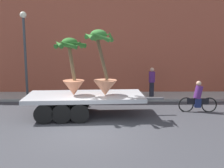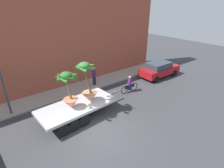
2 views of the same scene
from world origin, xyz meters
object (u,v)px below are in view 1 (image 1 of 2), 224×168
flatbed_trailer (80,99)px  pedestrian_near_gate (152,81)px  street_lamp (25,44)px  potted_palm_middle (72,69)px  potted_palm_rear (103,69)px  cyclist (198,98)px

flatbed_trailer → pedestrian_near_gate: (3.84, 3.50, 0.29)m
pedestrian_near_gate → street_lamp: bearing=-176.4°
potted_palm_middle → potted_palm_rear: bearing=-0.1°
flatbed_trailer → street_lamp: bearing=137.7°
flatbed_trailer → pedestrian_near_gate: size_ratio=3.69×
flatbed_trailer → street_lamp: size_ratio=1.31×
flatbed_trailer → cyclist: (5.61, 0.61, -0.09)m
street_lamp → pedestrian_near_gate: bearing=3.6°
potted_palm_rear → cyclist: bearing=9.5°
potted_palm_rear → street_lamp: (-4.42, 3.20, 1.07)m
potted_palm_rear → potted_palm_middle: size_ratio=1.14×
flatbed_trailer → potted_palm_middle: 1.45m
potted_palm_rear → cyclist: size_ratio=1.57×
potted_palm_rear → potted_palm_middle: potted_palm_rear is taller
potted_palm_middle → pedestrian_near_gate: 5.63m
potted_palm_rear → pedestrian_near_gate: 4.72m
flatbed_trailer → potted_palm_rear: potted_palm_rear is taller
flatbed_trailer → potted_palm_middle: size_ratio=2.48×
cyclist → pedestrian_near_gate: bearing=121.4°
potted_palm_rear → flatbed_trailer: bearing=171.9°
flatbed_trailer → cyclist: size_ratio=3.43×
flatbed_trailer → street_lamp: 5.17m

